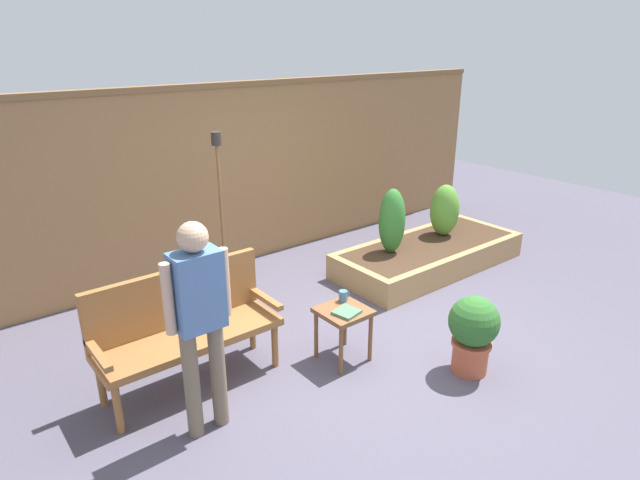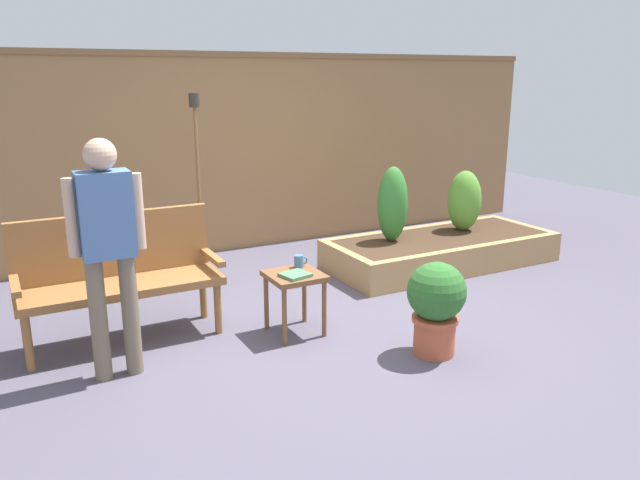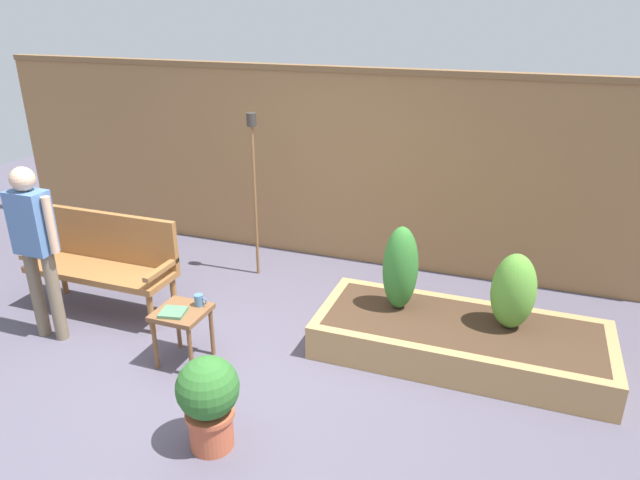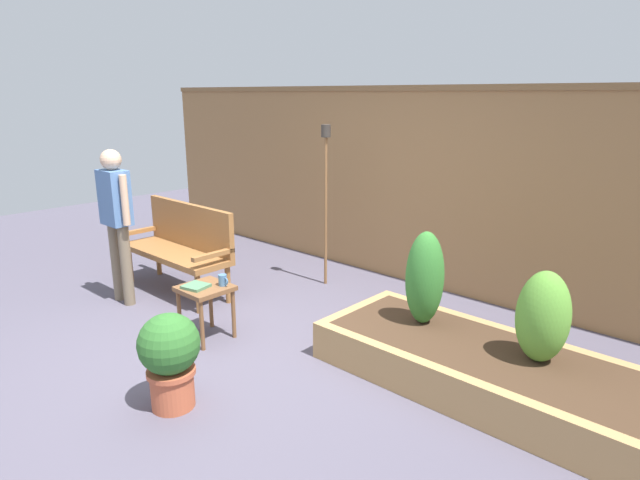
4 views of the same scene
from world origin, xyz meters
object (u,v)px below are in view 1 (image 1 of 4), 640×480
book_on_table (347,312)px  person_by_bench (199,312)px  garden_bench (184,320)px  potted_boxwood (473,330)px  side_table (343,318)px  tiki_torch (220,187)px  cup_on_table (343,296)px  shrub_near_bench (392,221)px  shrub_far_corner (445,210)px

book_on_table → person_by_bench: (-1.30, -0.00, 0.44)m
garden_bench → potted_boxwood: garden_bench is taller
side_table → tiki_torch: (-0.17, 1.73, 0.80)m
garden_bench → person_by_bench: 0.75m
book_on_table → person_by_bench: bearing=167.9°
garden_bench → tiki_torch: tiki_torch is taller
side_table → tiki_torch: tiki_torch is taller
cup_on_table → garden_bench: bearing=161.3°
tiki_torch → book_on_table: bearing=-85.4°
garden_bench → shrub_near_bench: 2.78m
garden_bench → cup_on_table: (1.28, -0.43, -0.02)m
cup_on_table → shrub_near_bench: 1.70m
cup_on_table → tiki_torch: tiki_torch is taller
shrub_far_corner → tiki_torch: tiki_torch is taller
shrub_near_bench → shrub_far_corner: 0.93m
cup_on_table → book_on_table: size_ratio=0.58×
cup_on_table → tiki_torch: 1.77m
shrub_near_bench → side_table: bearing=-148.1°
potted_boxwood → shrub_near_bench: (0.85, 1.77, 0.29)m
garden_bench → person_by_bench: bearing=-103.3°
person_by_bench → shrub_near_bench: bearing=19.9°
shrub_far_corner → person_by_bench: size_ratio=0.41×
shrub_far_corner → tiki_torch: (-2.67, 0.76, 0.58)m
book_on_table → tiki_torch: 1.94m
side_table → tiki_torch: bearing=95.7°
cup_on_table → shrub_near_bench: (1.46, 0.86, 0.15)m
person_by_bench → tiki_torch: bearing=57.4°
side_table → potted_boxwood: bearing=-48.3°
potted_boxwood → shrub_near_bench: size_ratio=0.90×
potted_boxwood → shrub_far_corner: 2.52m
potted_boxwood → tiki_torch: bearing=109.3°
potted_boxwood → shrub_near_bench: shrub_near_bench is taller
shrub_far_corner → potted_boxwood: bearing=-135.2°
side_table → potted_boxwood: 1.07m
garden_bench → side_table: bearing=-25.1°
potted_boxwood → tiki_torch: size_ratio=0.38×
garden_bench → book_on_table: bearing=-28.4°
shrub_near_bench → person_by_bench: bearing=-160.1°
tiki_torch → person_by_bench: size_ratio=1.13×
shrub_far_corner → person_by_bench: 3.97m
shrub_near_bench → person_by_bench: person_by_bench is taller
tiki_torch → person_by_bench: tiki_torch is taller
cup_on_table → shrub_far_corner: 2.54m
side_table → tiki_torch: size_ratio=0.27×
garden_bench → potted_boxwood: 2.33m
potted_boxwood → tiki_torch: (-0.88, 2.53, 0.82)m
shrub_near_bench → shrub_far_corner: size_ratio=1.17×
shrub_near_bench → person_by_bench: size_ratio=0.48×
side_table → cup_on_table: cup_on_table is taller
side_table → book_on_table: book_on_table is taller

